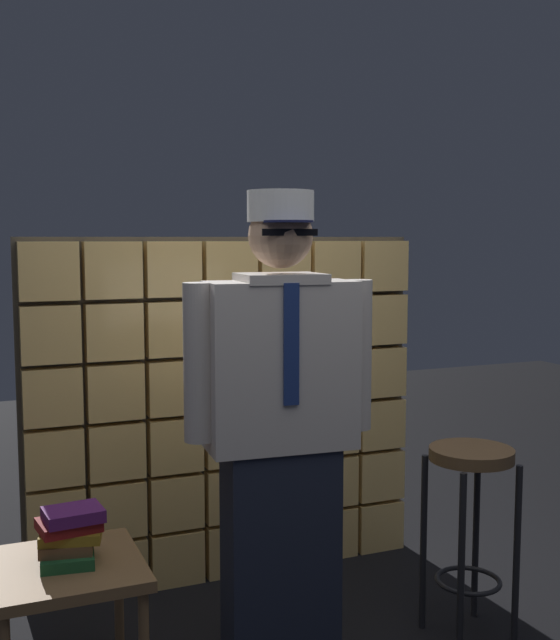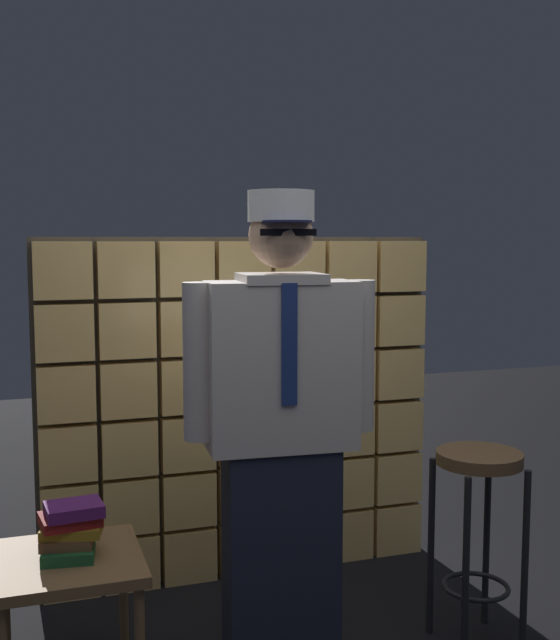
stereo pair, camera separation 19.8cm
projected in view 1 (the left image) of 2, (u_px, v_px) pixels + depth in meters
glass_block_wall at (230, 411)px, 3.75m from camera, size 1.94×0.10×1.66m
standing_person at (281, 428)px, 2.88m from camera, size 0.72×0.32×1.81m
bar_stool at (470, 497)px, 3.17m from camera, size 0.34×0.34×0.79m
side_table at (67, 582)px, 2.73m from camera, size 0.52×0.52×0.51m
book_stack at (70, 536)px, 2.72m from camera, size 0.23×0.21×0.20m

